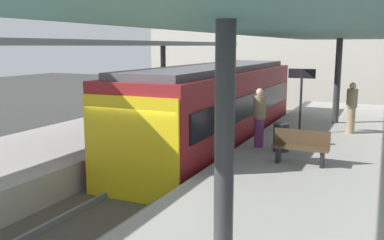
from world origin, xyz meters
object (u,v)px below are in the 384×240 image
(commuter_train, at_px, (215,109))
(passenger_near_bench, at_px, (259,117))
(passenger_mid_platform, at_px, (107,105))
(platform_sign, at_px, (301,86))
(passenger_far_end, at_px, (352,107))
(litter_bin, at_px, (281,137))
(platform_bench, at_px, (301,146))

(commuter_train, distance_m, passenger_near_bench, 2.94)
(commuter_train, height_order, passenger_mid_platform, commuter_train)
(platform_sign, distance_m, passenger_far_end, 1.89)
(platform_sign, bearing_deg, passenger_near_bench, -106.20)
(platform_sign, height_order, passenger_near_bench, platform_sign)
(litter_bin, distance_m, passenger_near_bench, 0.92)
(platform_bench, xyz_separation_m, platform_sign, (-0.74, 3.91, 1.16))
(platform_bench, height_order, litter_bin, platform_bench)
(commuter_train, bearing_deg, platform_sign, 10.83)
(platform_bench, relative_size, litter_bin, 1.75)
(passenger_near_bench, height_order, passenger_far_end, passenger_far_end)
(commuter_train, bearing_deg, platform_bench, -42.59)
(commuter_train, relative_size, passenger_near_bench, 6.48)
(platform_bench, distance_m, passenger_near_bench, 2.06)
(commuter_train, distance_m, platform_bench, 4.96)
(commuter_train, distance_m, passenger_mid_platform, 3.85)
(litter_bin, bearing_deg, passenger_near_bench, 160.74)
(litter_bin, bearing_deg, passenger_far_end, 65.40)
(passenger_near_bench, xyz_separation_m, passenger_mid_platform, (-5.55, 0.14, -0.00))
(litter_bin, bearing_deg, passenger_mid_platform, 176.39)
(commuter_train, distance_m, passenger_far_end, 4.67)
(commuter_train, bearing_deg, passenger_far_end, 15.87)
(platform_bench, distance_m, platform_sign, 4.14)
(platform_sign, xyz_separation_m, passenger_far_end, (1.59, 0.72, -0.71))
(litter_bin, distance_m, passenger_mid_platform, 6.30)
(commuter_train, height_order, platform_sign, commuter_train)
(platform_sign, bearing_deg, passenger_far_end, 24.43)
(passenger_mid_platform, distance_m, passenger_far_end, 8.47)
(passenger_mid_platform, relative_size, passenger_far_end, 0.99)
(platform_bench, height_order, passenger_far_end, passenger_far_end)
(litter_bin, xyz_separation_m, passenger_far_end, (1.61, 3.51, 0.51))
(passenger_mid_platform, xyz_separation_m, passenger_far_end, (7.87, 3.11, 0.01))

